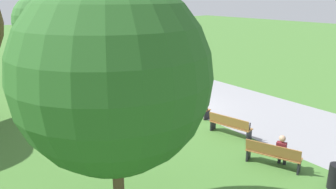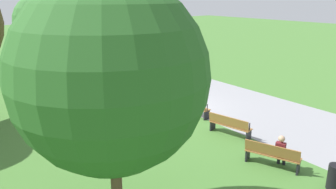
{
  "view_description": "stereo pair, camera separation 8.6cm",
  "coord_description": "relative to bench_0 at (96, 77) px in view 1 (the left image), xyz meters",
  "views": [
    {
      "loc": [
        12.62,
        -10.19,
        5.63
      ],
      "look_at": [
        -0.0,
        -0.59,
        0.8
      ],
      "focal_mm": 34.73,
      "sensor_mm": 36.0,
      "label": 1
    },
    {
      "loc": [
        12.67,
        -10.12,
        5.63
      ],
      "look_at": [
        -0.0,
        -0.59,
        0.8
      ],
      "focal_mm": 34.73,
      "sensor_mm": 36.0,
      "label": 2
    }
  ],
  "objects": [
    {
      "name": "path_paving",
      "position": [
        6.86,
        4.16,
        -0.47
      ],
      "size": [
        28.77,
        5.65,
        0.01
      ],
      "primitive_type": "cube",
      "color": "#939399",
      "rests_on": "ground"
    },
    {
      "name": "bench_1",
      "position": [
        2.68,
        0.8,
        0.0
      ],
      "size": [
        1.89,
        0.86,
        0.89
      ],
      "rotation": [
        0.0,
        0.0,
        -0.22
      ],
      "color": "#996633",
      "rests_on": "ground"
    },
    {
      "name": "bench_4",
      "position": [
        11.03,
        0.8,
        0.0
      ],
      "size": [
        1.89,
        0.86,
        0.89
      ],
      "rotation": [
        0.0,
        0.0,
        0.22
      ],
      "color": "#996633",
      "rests_on": "ground"
    },
    {
      "name": "bench_5",
      "position": [
        13.72,
        -0.0,
        0.0
      ],
      "size": [
        1.88,
        1.1,
        0.89
      ],
      "rotation": [
        0.0,
        0.0,
        0.37
      ],
      "color": "#996633",
      "rests_on": "ground"
    },
    {
      "name": "tree_4",
      "position": [
        13.34,
        -5.68,
        3.49
      ],
      "size": [
        4.31,
        4.31,
        6.13
      ],
      "color": "brown",
      "rests_on": "ground"
    },
    {
      "name": "ground_plane",
      "position": [
        6.86,
        1.33,
        -0.48
      ],
      "size": [
        120.0,
        120.0,
        0.0
      ],
      "primitive_type": "plane",
      "color": "#477A33"
    },
    {
      "name": "tree_1",
      "position": [
        -3.09,
        -2.31,
        3.49
      ],
      "size": [
        3.55,
        3.55,
        5.77
      ],
      "color": "#4C3828",
      "rests_on": "ground"
    },
    {
      "name": "lamp_post",
      "position": [
        1.36,
        1.99,
        2.44
      ],
      "size": [
        0.32,
        0.32,
        4.21
      ],
      "color": "black",
      "rests_on": "ground"
    },
    {
      "name": "bench_2",
      "position": [
        5.46,
        1.21,
        0.0
      ],
      "size": [
        1.87,
        0.61,
        0.89
      ],
      "rotation": [
        0.0,
        0.0,
        -0.07
      ],
      "color": "#996633",
      "rests_on": "ground"
    },
    {
      "name": "person_seated",
      "position": [
        13.89,
        0.22,
        0.16
      ],
      "size": [
        0.47,
        0.59,
        1.2
      ],
      "rotation": [
        0.0,
        0.0,
        0.37
      ],
      "color": "maroon",
      "rests_on": "ground"
    },
    {
      "name": "bench_0",
      "position": [
        0.0,
        0.0,
        0.0
      ],
      "size": [
        1.88,
        1.1,
        0.89
      ],
      "rotation": [
        0.0,
        0.0,
        -0.37
      ],
      "color": "#996633",
      "rests_on": "ground"
    },
    {
      "name": "bench_3",
      "position": [
        8.26,
        1.21,
        0.0
      ],
      "size": [
        1.87,
        0.61,
        0.89
      ],
      "rotation": [
        0.0,
        0.0,
        0.07
      ],
      "color": "#996633",
      "rests_on": "ground"
    },
    {
      "name": "trash_bin",
      "position": [
        15.67,
        0.42,
        -0.08
      ],
      "size": [
        0.46,
        0.46,
        0.79
      ],
      "primitive_type": "cylinder",
      "color": "black",
      "rests_on": "ground"
    }
  ]
}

